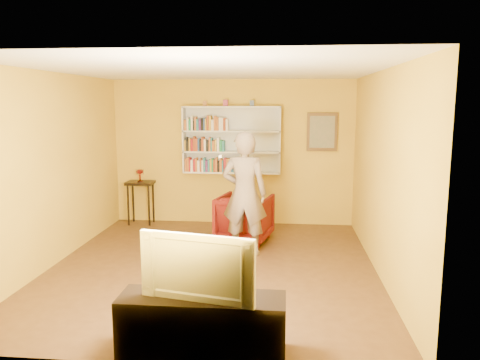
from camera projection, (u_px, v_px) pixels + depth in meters
The scene contains 16 objects.
room_shell at pixel (212, 196), 6.38m from camera, with size 5.30×5.80×2.88m.
bookshelf at pixel (232, 140), 8.65m from camera, with size 1.80×0.29×1.23m.
books_row_lower at pixel (211, 165), 8.66m from camera, with size 0.97×0.19×0.27m.
books_row_middle at pixel (205, 145), 8.61m from camera, with size 0.73×0.19×0.27m.
books_row_upper at pixel (206, 124), 8.54m from camera, with size 0.80×0.19×0.27m.
ornament_left at pixel (205, 103), 8.53m from camera, with size 0.07×0.07×0.09m, color #A1672E.
ornament_centre at pixel (226, 103), 8.49m from camera, with size 0.08×0.08×0.12m, color #9E3453.
ornament_right at pixel (252, 103), 8.45m from camera, with size 0.08×0.08×0.11m, color #4B5C7E.
framed_painting at pixel (322, 132), 8.52m from camera, with size 0.55×0.05×0.70m.
console_table at pixel (140, 189), 8.81m from camera, with size 0.50×0.38×0.81m.
ruby_lustre at pixel (140, 173), 8.76m from camera, with size 0.14×0.14×0.23m.
armchair at pixel (245, 218), 7.75m from camera, with size 0.83×0.85×0.77m, color #490505.
person at pixel (245, 194), 6.97m from camera, with size 0.68×0.45×1.86m, color #786658.
game_remote at pixel (221, 156), 6.53m from camera, with size 0.04×0.15×0.04m, color white.
tv_cabinet at pixel (202, 325), 4.27m from camera, with size 1.52×0.45×0.54m, color black.
television at pixel (201, 264), 4.17m from camera, with size 1.06×0.14×0.61m, color black.
Camera 1 is at (0.99, -6.19, 2.27)m, focal length 35.00 mm.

